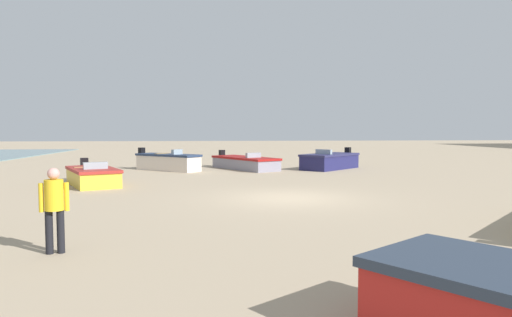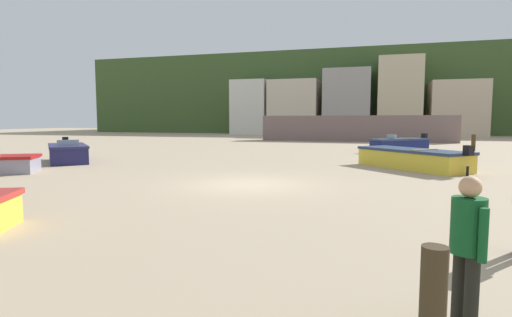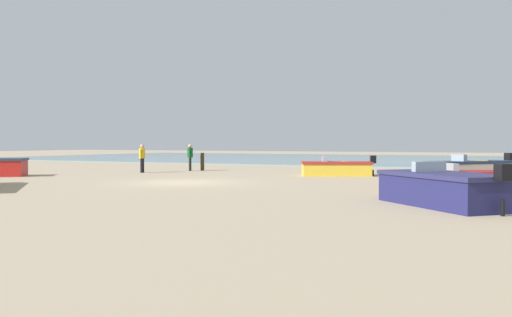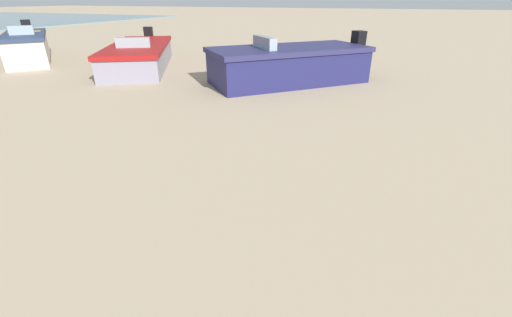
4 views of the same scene
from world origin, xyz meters
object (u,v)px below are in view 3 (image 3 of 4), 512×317
Objects in this scene: boat_cream_1 at (472,172)px; boat_navy_2 at (445,189)px; boat_yellow_6 at (336,168)px; boat_grey_5 at (474,181)px; beach_walker_foreground at (190,155)px; mooring_post_mid_beach at (202,162)px; beach_walker_distant at (142,156)px.

boat_navy_2 is (-0.09, 9.49, -0.02)m from boat_cream_1.
boat_cream_1 is at bearing -134.86° from boat_yellow_6.
boat_grey_5 is 18.45m from beach_walker_foreground.
boat_yellow_6 reaches higher than boat_grey_5.
mooring_post_mid_beach reaches higher than boat_yellow_6.
boat_navy_2 is 1.05× the size of boat_yellow_6.
mooring_post_mid_beach reaches higher than boat_grey_5.
beach_walker_distant reaches higher than boat_grey_5.
beach_walker_foreground is 3.19m from beach_walker_distant.
mooring_post_mid_beach is (16.30, -8.58, 0.17)m from boat_grey_5.
boat_navy_2 is at bearing -174.85° from boat_yellow_6.
boat_yellow_6 is at bearing 75.64° from boat_navy_2.
boat_navy_2 is at bearing 47.76° from beach_walker_distant.
boat_navy_2 reaches higher than mooring_post_mid_beach.
beach_walker_foreground is at bearing 97.67° from boat_navy_2.
beach_walker_distant is (10.87, 2.00, 0.57)m from boat_yellow_6.
boat_navy_2 is 0.81× the size of boat_grey_5.
boat_cream_1 is 16.62m from beach_walker_foreground.
boat_cream_1 is 0.96× the size of boat_navy_2.
boat_grey_5 is 18.42m from mooring_post_mid_beach.
boat_navy_2 is 3.81× the size of mooring_post_mid_beach.
boat_grey_5 is at bearing -158.57° from boat_yellow_6.
boat_yellow_6 is (7.21, -6.94, 0.01)m from boat_grey_5.
beach_walker_distant is at bearing 63.83° from mooring_post_mid_beach.
beach_walker_foreground is 1.00× the size of beach_walker_distant.
boat_yellow_6 is at bearing 15.91° from boat_grey_5.
mooring_post_mid_beach is at bearing 32.06° from boat_grey_5.
beach_walker_foreground is at bearing 61.88° from mooring_post_mid_beach.
boat_grey_5 is 3.15× the size of beach_walker_foreground.
boat_navy_2 reaches higher than boat_yellow_6.
boat_navy_2 is at bearing 130.40° from boat_cream_1.
boat_grey_5 is at bearing 152.25° from mooring_post_mid_beach.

